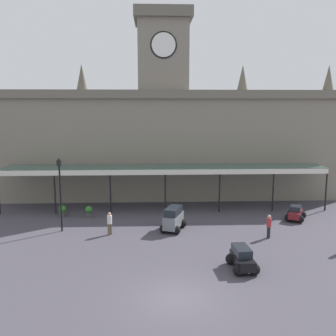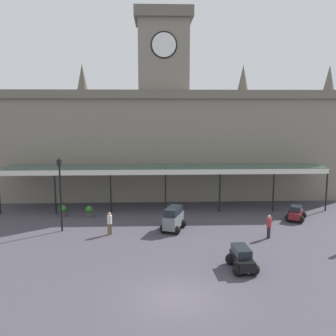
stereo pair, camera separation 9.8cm
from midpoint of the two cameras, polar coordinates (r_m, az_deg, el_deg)
ground_plane at (r=19.59m, az=1.32°, el=-18.73°), size 140.00×140.00×0.00m
station_building at (r=39.30m, az=-0.61°, el=4.63°), size 35.60×6.05×18.27m
entrance_canopy at (r=34.36m, az=-0.36°, el=-0.03°), size 28.60×3.26×3.87m
car_grey_van at (r=28.94m, az=0.90°, el=-7.67°), size 2.12×2.58×1.77m
car_maroon_sedan at (r=33.17m, az=18.49°, el=-6.51°), size 2.06×2.25×1.19m
car_black_estate at (r=22.81m, az=11.00°, el=-13.19°), size 1.64×2.30×1.27m
pedestrian_near_entrance at (r=28.14m, az=14.81°, el=-8.25°), size 0.34×0.35×1.67m
pedestrian_crossing_forecourt at (r=28.24m, az=-8.54°, el=-7.98°), size 0.34×0.36×1.67m
victorian_lamppost at (r=29.20m, az=-15.57°, el=-2.68°), size 0.30×0.30×5.48m
planter_forecourt_centre at (r=32.98m, az=-11.53°, el=-6.33°), size 0.60×0.60×0.96m
planter_near_kerb at (r=33.72m, az=-15.22°, el=-6.12°), size 0.60×0.60×0.96m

